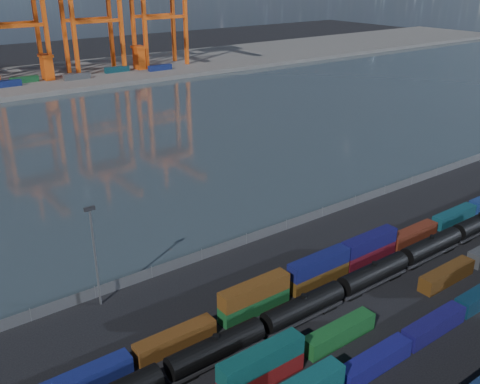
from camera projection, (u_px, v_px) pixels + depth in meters
ground at (359, 315)px, 80.40m from camera, size 700.00×700.00×0.00m
harbor_water at (89, 144)px, 158.00m from camera, size 700.00×700.00×0.00m
container_row_south at (424, 328)px, 74.26m from camera, size 140.07×2.42×5.16m
container_row_mid at (383, 306)px, 79.25m from camera, size 140.55×2.47×5.26m
container_row_north at (358, 256)px, 93.06m from camera, size 142.30×2.43×5.19m
tanker_string at (262, 327)px, 74.12m from camera, size 123.08×3.13×4.48m
waterfront_fence at (246, 239)px, 100.70m from camera, size 160.12×0.12×2.20m
yard_light_mast at (95, 251)px, 79.49m from camera, size 1.60×0.40×16.60m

